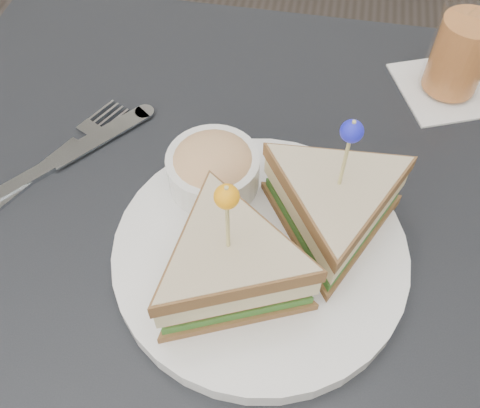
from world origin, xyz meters
name	(u,v)px	position (x,y,z in m)	size (l,w,h in m)	color
table	(230,275)	(0.00, 0.00, 0.67)	(0.80, 0.80, 0.75)	black
plate_meal	(270,232)	(0.04, -0.01, 0.80)	(0.34, 0.32, 0.17)	white
cutlery_fork	(65,150)	(-0.21, 0.08, 0.75)	(0.11, 0.19, 0.01)	#B4BAC0
cutlery_knife	(60,160)	(-0.21, 0.07, 0.75)	(0.16, 0.20, 0.01)	#B8BEC3
drink_set	(464,46)	(0.23, 0.27, 0.82)	(0.15, 0.15, 0.15)	white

